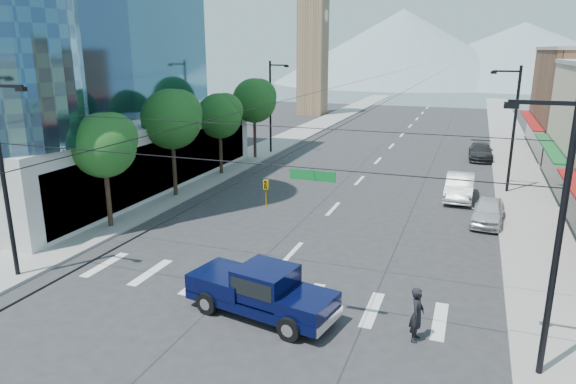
{
  "coord_description": "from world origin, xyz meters",
  "views": [
    {
      "loc": [
        8.15,
        -17.01,
        10.03
      ],
      "look_at": [
        -0.49,
        6.73,
        3.0
      ],
      "focal_mm": 32.0,
      "sensor_mm": 36.0,
      "label": 1
    }
  ],
  "objects_px": {
    "parked_car_mid": "(460,187)",
    "parked_car_far": "(481,151)",
    "pedestrian": "(417,314)",
    "parked_car_near": "(488,211)",
    "pickup_truck": "(261,290)"
  },
  "relations": [
    {
      "from": "parked_car_near",
      "to": "parked_car_far",
      "type": "height_order",
      "value": "parked_car_far"
    },
    {
      "from": "parked_car_near",
      "to": "parked_car_far",
      "type": "distance_m",
      "value": 19.61
    },
    {
      "from": "pickup_truck",
      "to": "parked_car_mid",
      "type": "relative_size",
      "value": 1.2
    },
    {
      "from": "parked_car_near",
      "to": "pickup_truck",
      "type": "bearing_deg",
      "value": -114.9
    },
    {
      "from": "pedestrian",
      "to": "parked_car_mid",
      "type": "distance_m",
      "value": 19.49
    },
    {
      "from": "pickup_truck",
      "to": "pedestrian",
      "type": "bearing_deg",
      "value": 13.2
    },
    {
      "from": "parked_car_near",
      "to": "parked_car_mid",
      "type": "distance_m",
      "value": 5.31
    },
    {
      "from": "parked_car_mid",
      "to": "parked_car_far",
      "type": "height_order",
      "value": "parked_car_mid"
    },
    {
      "from": "pickup_truck",
      "to": "parked_car_near",
      "type": "bearing_deg",
      "value": 71.3
    },
    {
      "from": "pickup_truck",
      "to": "pedestrian",
      "type": "height_order",
      "value": "pickup_truck"
    },
    {
      "from": "parked_car_near",
      "to": "parked_car_far",
      "type": "xyz_separation_m",
      "value": [
        -0.43,
        19.61,
        0.01
      ]
    },
    {
      "from": "pickup_truck",
      "to": "pedestrian",
      "type": "xyz_separation_m",
      "value": [
        5.9,
        0.21,
        -0.06
      ]
    },
    {
      "from": "pedestrian",
      "to": "parked_car_near",
      "type": "bearing_deg",
      "value": -4.05
    },
    {
      "from": "parked_car_mid",
      "to": "pedestrian",
      "type": "bearing_deg",
      "value": -91.4
    },
    {
      "from": "pickup_truck",
      "to": "parked_car_near",
      "type": "distance_m",
      "value": 16.94
    }
  ]
}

